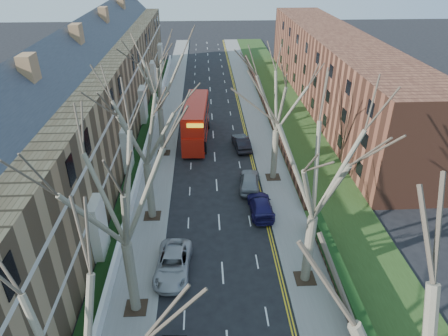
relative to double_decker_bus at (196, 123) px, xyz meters
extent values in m
cube|color=slate|center=(-3.97, 7.50, -2.18)|extent=(3.00, 102.00, 0.12)
cube|color=slate|center=(8.03, 7.50, -2.18)|extent=(3.00, 102.00, 0.12)
cube|color=olive|center=(-11.77, -0.50, 2.76)|extent=(9.00, 78.00, 10.00)
cube|color=#2E3038|center=(-11.77, -0.50, 8.76)|extent=(4.67, 78.00, 4.67)
cube|color=silver|center=(-7.32, -0.50, 1.26)|extent=(0.12, 78.00, 0.35)
cube|color=silver|center=(-7.32, -0.50, 4.76)|extent=(0.12, 78.00, 0.35)
cube|color=brown|center=(19.53, 11.50, 2.76)|extent=(8.00, 54.00, 10.00)
cube|color=brown|center=(9.73, 11.50, -1.67)|extent=(0.35, 54.00, 0.90)
cube|color=white|center=(-5.62, -0.50, -1.62)|extent=(0.30, 78.00, 1.00)
cube|color=#243A15|center=(12.53, 7.50, -2.09)|extent=(6.00, 102.00, 0.06)
cylinder|color=brown|center=(-3.67, -25.50, 0.51)|extent=(0.64, 0.64, 5.25)
cube|color=#2D2116|center=(-3.67, -25.50, -2.10)|extent=(1.40, 1.40, 0.05)
cylinder|color=brown|center=(-3.67, -15.50, 0.42)|extent=(0.64, 0.64, 5.07)
cube|color=#2D2116|center=(-3.67, -15.50, -2.10)|extent=(1.40, 1.40, 0.05)
cylinder|color=brown|center=(-3.67, -3.50, 0.51)|extent=(0.60, 0.60, 5.25)
cube|color=#2D2116|center=(-3.67, -3.50, -2.10)|extent=(1.40, 1.40, 0.05)
cylinder|color=brown|center=(7.73, -23.50, 0.51)|extent=(0.64, 0.64, 5.25)
cube|color=#2D2116|center=(7.73, -23.50, -2.10)|extent=(1.40, 1.40, 0.05)
cylinder|color=brown|center=(7.73, -9.50, 0.42)|extent=(0.60, 0.60, 5.07)
cube|color=#2D2116|center=(7.73, -9.50, -2.10)|extent=(1.40, 1.40, 0.05)
cube|color=#B3190C|center=(0.00, 0.00, -0.80)|extent=(3.14, 11.01, 2.18)
cube|color=#B3190C|center=(0.00, 0.00, 1.28)|extent=(3.11, 10.47, 1.98)
cube|color=black|center=(0.00, 0.00, -0.36)|extent=(3.11, 10.14, 0.89)
cube|color=black|center=(0.00, 0.00, 1.37)|extent=(3.09, 9.93, 0.89)
imported|color=#A5A5AA|center=(-1.47, -22.23, -1.52)|extent=(2.71, 5.32, 1.44)
imported|color=#1B164D|center=(5.69, -15.24, -1.54)|extent=(2.07, 4.84, 1.39)
imported|color=gray|center=(5.17, -11.18, -1.45)|extent=(2.42, 4.83, 1.58)
imported|color=black|center=(5.15, -2.54, -1.49)|extent=(2.06, 4.67, 1.49)
camera|label=1|loc=(1.03, -43.75, 18.15)|focal=32.00mm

